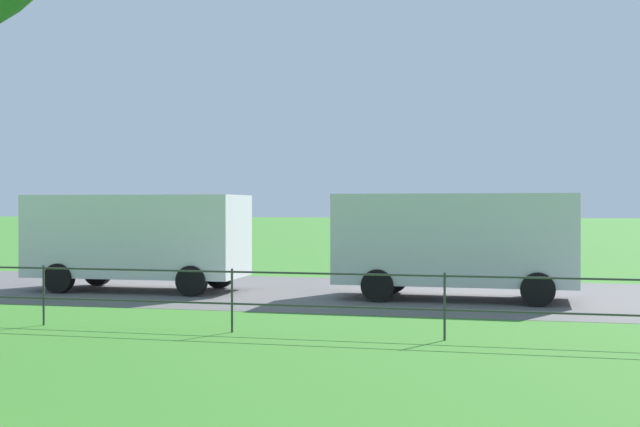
% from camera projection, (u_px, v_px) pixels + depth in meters
% --- Properties ---
extents(street_strip, '(80.00, 7.50, 0.01)m').
position_uv_depth(street_strip, '(469.00, 296.00, 18.17)').
color(street_strip, '#565454').
rests_on(street_strip, ground).
extents(park_fence, '(33.12, 0.04, 1.00)m').
position_uv_depth(park_fence, '(445.00, 295.00, 12.11)').
color(park_fence, '#333833').
rests_on(park_fence, ground).
extents(panel_van_right, '(5.05, 2.20, 2.24)m').
position_uv_depth(panel_van_right, '(138.00, 236.00, 19.34)').
color(panel_van_right, white).
rests_on(panel_van_right, ground).
extents(panel_van_center, '(5.03, 2.16, 2.24)m').
position_uv_depth(panel_van_center, '(456.00, 240.00, 17.52)').
color(panel_van_center, silver).
rests_on(panel_van_center, ground).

